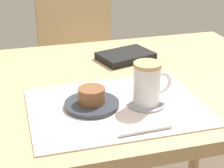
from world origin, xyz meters
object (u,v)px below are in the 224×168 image
at_px(small_book, 126,56).
at_px(coffee_mug, 148,83).
at_px(pastry_plate, 92,104).
at_px(wooden_chair, 83,65).
at_px(dining_table, 110,106).
at_px(pastry, 92,95).

bearing_deg(small_book, coffee_mug, -114.65).
relative_size(pastry_plate, small_book, 0.80).
height_order(wooden_chair, coffee_mug, wooden_chair).
xyz_separation_m(pastry_plate, coffee_mug, (0.14, -0.03, 0.06)).
distance_m(dining_table, coffee_mug, 0.24).
distance_m(pastry_plate, coffee_mug, 0.16).
bearing_deg(coffee_mug, pastry, 168.92).
bearing_deg(wooden_chair, coffee_mug, 83.74).
relative_size(wooden_chair, small_book, 5.18).
bearing_deg(dining_table, pastry_plate, -120.61).
relative_size(pastry, coffee_mug, 0.62).
bearing_deg(small_book, pastry_plate, -137.57).
xyz_separation_m(wooden_chair, small_book, (0.04, -0.58, 0.25)).
distance_m(wooden_chair, pastry_plate, 0.94).
bearing_deg(pastry, wooden_chair, 80.34).
xyz_separation_m(wooden_chair, coffee_mug, (-0.01, -0.92, 0.30)).
relative_size(dining_table, coffee_mug, 10.16).
relative_size(wooden_chair, pastry, 13.36).
bearing_deg(wooden_chair, dining_table, 79.54).
height_order(dining_table, small_book, small_book).
bearing_deg(coffee_mug, dining_table, 106.30).
bearing_deg(small_book, dining_table, -138.25).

